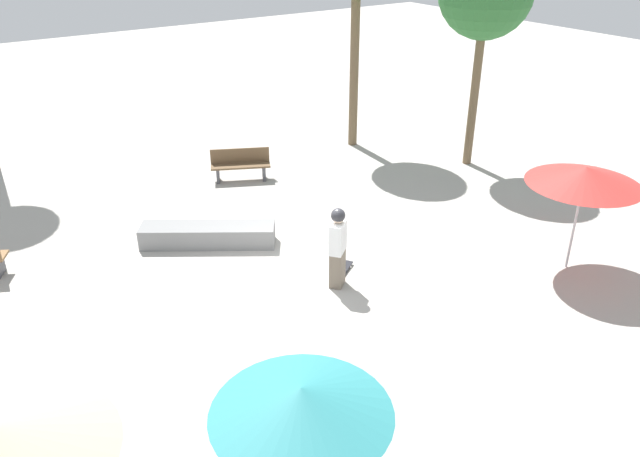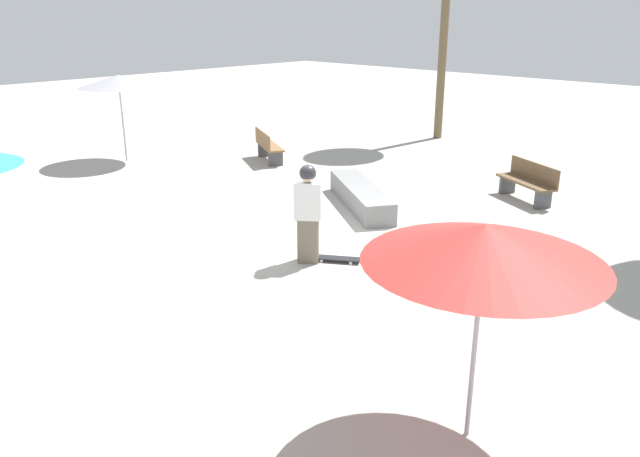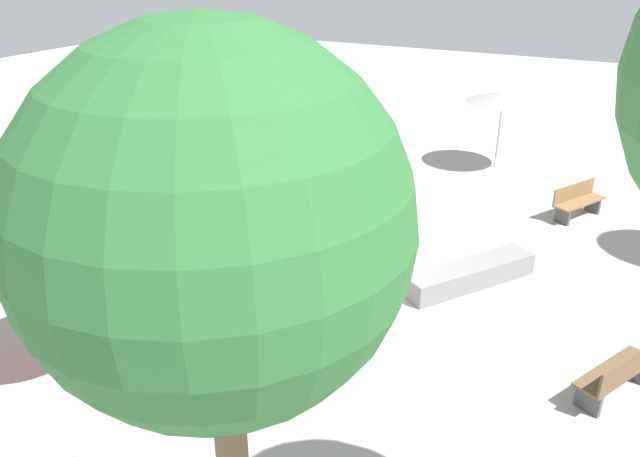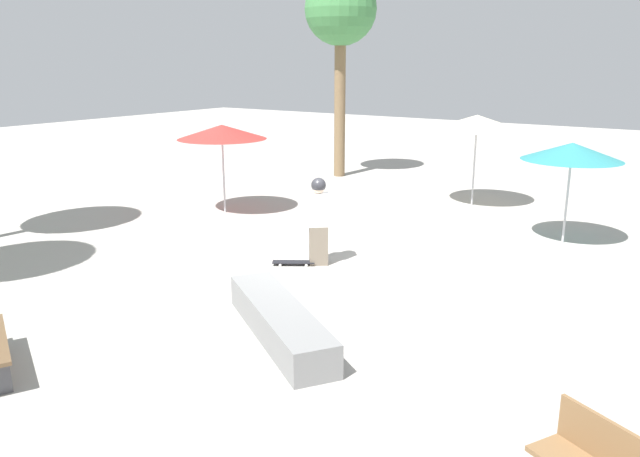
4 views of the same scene
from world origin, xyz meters
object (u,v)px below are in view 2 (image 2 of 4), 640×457
object	(u,v)px
bench_near	(528,182)
shade_umbrella_red	(484,244)
bench_far	(268,146)
concrete_ledge	(361,196)
skater_main	(308,210)
shade_umbrella_grey	(119,81)
skateboard	(337,258)

from	to	relation	value
bench_near	shade_umbrella_red	world-z (taller)	shade_umbrella_red
bench_far	shade_umbrella_red	bearing A→B (deg)	-4.59
concrete_ledge	skater_main	bearing A→B (deg)	24.61
skater_main	shade_umbrella_grey	distance (m)	9.18
concrete_ledge	bench_far	size ratio (longest dim) A/B	1.73
bench_far	shade_umbrella_red	world-z (taller)	shade_umbrella_red
skater_main	shade_umbrella_red	size ratio (longest dim) A/B	0.75
skater_main	shade_umbrella_red	xyz separation A→B (m)	(2.14, 4.35, 1.14)
concrete_ledge	shade_umbrella_red	distance (m)	7.89
skateboard	bench_near	distance (m)	5.61
skater_main	skateboard	bearing A→B (deg)	3.29
skater_main	bench_near	bearing A→B (deg)	41.89
shade_umbrella_red	skater_main	bearing A→B (deg)	-116.19
skateboard	shade_umbrella_red	xyz separation A→B (m)	(2.46, 3.99, 1.99)
concrete_ledge	bench_far	bearing A→B (deg)	-107.56
skateboard	shade_umbrella_grey	size ratio (longest dim) A/B	0.33
bench_near	shade_umbrella_grey	size ratio (longest dim) A/B	0.69
shade_umbrella_red	concrete_ledge	bearing A→B (deg)	-131.87
bench_near	shade_umbrella_grey	world-z (taller)	shade_umbrella_grey
bench_near	concrete_ledge	bearing A→B (deg)	77.01
concrete_ledge	skateboard	bearing A→B (deg)	32.94
shade_umbrella_red	bench_near	bearing A→B (deg)	-157.37
skater_main	skateboard	xyz separation A→B (m)	(-0.32, 0.36, -0.84)
skater_main	bench_far	size ratio (longest dim) A/B	1.03
bench_far	shade_umbrella_grey	distance (m)	4.36
shade_umbrella_red	shade_umbrella_grey	distance (m)	13.82
shade_umbrella_grey	skateboard	bearing A→B (deg)	81.29
concrete_ledge	bench_near	xyz separation A→B (m)	(-2.90, 2.37, 0.20)
concrete_ledge	shade_umbrella_grey	xyz separation A→B (m)	(1.24, -7.55, 1.96)
skateboard	bench_far	world-z (taller)	bench_far
skater_main	shade_umbrella_grey	world-z (taller)	shade_umbrella_grey
bench_near	shade_umbrella_grey	xyz separation A→B (m)	(4.14, -9.92, 1.76)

